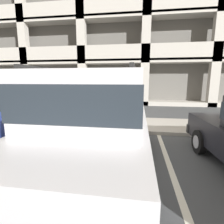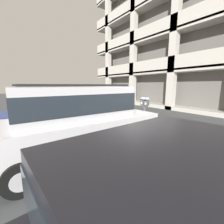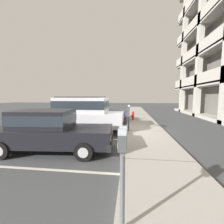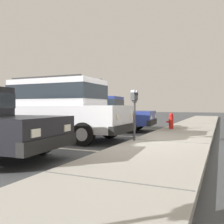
% 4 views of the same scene
% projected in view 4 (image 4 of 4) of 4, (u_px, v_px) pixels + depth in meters
% --- Properties ---
extents(ground_plane, '(80.00, 80.00, 0.10)m').
position_uv_depth(ground_plane, '(125.00, 145.00, 7.51)').
color(ground_plane, '#444749').
extents(sidewalk, '(40.00, 2.20, 0.12)m').
position_uv_depth(sidewalk, '(168.00, 144.00, 6.99)').
color(sidewalk, '#ADA89E').
rests_on(sidewalk, ground_plane).
extents(parking_stall_lines, '(12.80, 4.80, 0.01)m').
position_uv_depth(parking_stall_lines, '(55.00, 148.00, 6.62)').
color(parking_stall_lines, silver).
rests_on(parking_stall_lines, ground_plane).
extents(silver_suv, '(2.03, 4.79, 2.03)m').
position_uv_depth(silver_suv, '(58.00, 107.00, 8.32)').
color(silver_suv, silver).
rests_on(silver_suv, ground_plane).
extents(red_sedan, '(2.15, 4.62, 1.54)m').
position_uv_depth(red_sedan, '(102.00, 112.00, 11.40)').
color(red_sedan, navy).
rests_on(red_sedan, ground_plane).
extents(parking_meter_near, '(0.35, 0.12, 1.45)m').
position_uv_depth(parking_meter_near, '(134.00, 103.00, 7.18)').
color(parking_meter_near, '#47474C').
rests_on(parking_meter_near, sidewalk).
extents(fire_hydrant, '(0.30, 0.30, 0.70)m').
position_uv_depth(fire_hydrant, '(171.00, 121.00, 10.88)').
color(fire_hydrant, red).
rests_on(fire_hydrant, sidewalk).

